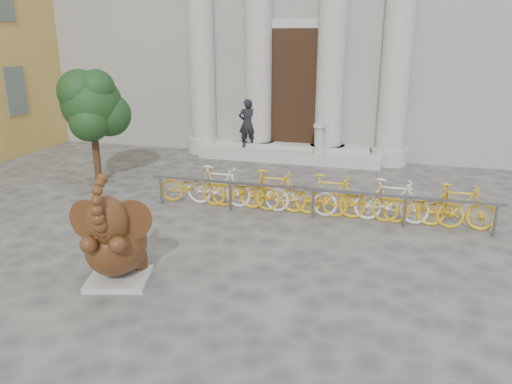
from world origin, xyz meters
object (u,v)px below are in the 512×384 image
(elephant_statue, at_px, (115,243))
(pedestrian, at_px, (247,123))
(tree, at_px, (92,105))
(bike_rack, at_px, (315,194))

(elephant_statue, xyz_separation_m, pedestrian, (-0.49, 9.15, 0.44))
(elephant_statue, relative_size, tree, 0.63)
(elephant_statue, height_order, tree, tree)
(elephant_statue, height_order, pedestrian, elephant_statue)
(bike_rack, relative_size, pedestrian, 4.93)
(elephant_statue, distance_m, bike_rack, 4.97)
(bike_rack, distance_m, pedestrian, 5.89)
(bike_rack, height_order, tree, tree)
(elephant_statue, bearing_deg, pedestrian, 77.79)
(elephant_statue, height_order, bike_rack, elephant_statue)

